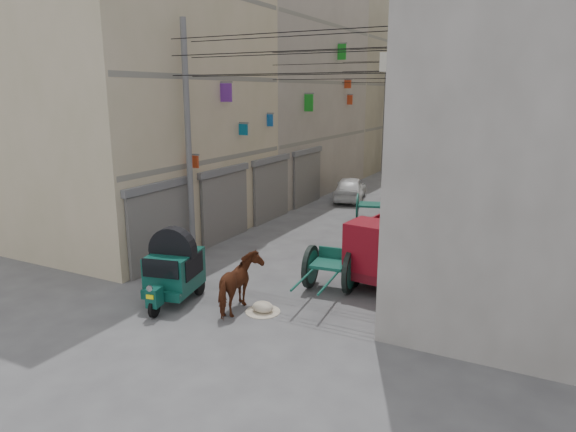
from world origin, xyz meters
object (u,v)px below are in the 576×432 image
Objects in this scene: auto_rickshaw at (174,268)px; distant_car_white at (350,188)px; tonga_cart at (330,268)px; distant_car_green at (459,152)px; distant_car_grey at (462,162)px; mini_truck at (388,252)px; horse at (240,284)px; feed_sack at (263,307)px; second_cart at (372,206)px.

distant_car_white is at bearing 79.30° from auto_rickshaw.
distant_car_green is at bearing 87.65° from tonga_cart.
distant_car_grey reaches higher than distant_car_green.
mini_truck is at bearing 37.87° from tonga_cart.
auto_rickshaw reaches higher than horse.
horse is at bearing -120.78° from mini_truck.
mini_truck is (1.35, 1.28, 0.33)m from tonga_cart.
auto_rickshaw is at bearing -111.06° from distant_car_grey.
distant_car_grey is at bearing 71.41° from auto_rickshaw.
auto_rickshaw reaches higher than distant_car_white.
mini_truck is 0.94× the size of distant_car_green.
tonga_cart reaches higher than distant_car_grey.
mini_truck is at bearing 26.56° from auto_rickshaw.
mini_truck is at bearing 101.50° from distant_car_white.
distant_car_green is (-1.45, 7.26, -0.03)m from distant_car_grey.
horse is at bearing 109.69° from distant_car_green.
auto_rickshaw reaches higher than distant_car_grey.
feed_sack is at bearing -3.11° from auto_rickshaw.
second_cart is 24.93m from distant_car_green.
distant_car_grey is at bearing 70.46° from second_cart.
distant_car_white is (-0.53, 15.20, -0.30)m from auto_rickshaw.
mini_truck is at bearing -137.85° from horse.
second_cart is 4.42m from distant_car_white.
distant_car_white is at bearing 107.35° from second_cart.
tonga_cart is 26.46m from distant_car_grey.
feed_sack is 0.14× the size of distant_car_green.
distant_car_grey is at bearing 85.43° from tonga_cart.
auto_rickshaw is 36.46m from distant_car_green.
distant_car_green is (-0.34, 24.93, -0.04)m from second_cart.
tonga_cart is at bearing 93.74° from distant_car_white.
distant_car_white is at bearing 122.56° from mini_truck.
auto_rickshaw is 1.34× the size of horse.
tonga_cart is 0.78× the size of distant_car_grey.
distant_car_grey is 7.40m from distant_car_green.
distant_car_white is at bearing 103.35° from distant_car_green.
auto_rickshaw is 15.21m from distant_car_white.
auto_rickshaw is 2.03m from horse.
feed_sack is at bearing -116.13° from mini_truck.
feed_sack is 0.86m from horse.
distant_car_grey is (0.41, 28.73, 0.47)m from feed_sack.
mini_truck reaches higher than distant_car_white.
mini_truck is 8.09m from second_cart.
distant_car_green is (1.55, 36.43, -0.35)m from auto_rickshaw.
mini_truck is 25.25m from distant_car_grey.
tonga_cart is at bearing -104.02° from distant_car_grey.
feed_sack is 15.10m from distant_car_white.
second_cart is (-3.00, 7.50, -0.36)m from mini_truck.
auto_rickshaw is 1.46× the size of second_cart.
distant_car_grey is (1.11, 17.67, -0.01)m from second_cart.
second_cart is 0.92× the size of horse.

